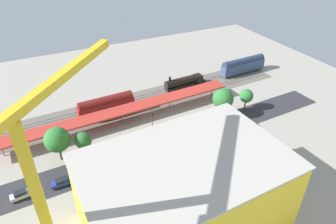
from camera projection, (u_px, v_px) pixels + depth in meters
ground_plane at (181, 133)px, 84.28m from camera, size 149.25×149.25×0.00m
rail_bed at (151, 99)px, 99.89m from camera, size 93.77×17.53×0.01m
street_asphalt at (185, 137)px, 82.67m from camera, size 93.57×12.80×0.01m
track_rails at (151, 99)px, 99.79m from camera, size 93.21×11.10×0.12m
platform_canopy_near at (121, 111)px, 86.95m from camera, size 69.81×7.90×4.01m
locomotive at (185, 82)px, 106.45m from camera, size 15.50×3.33×5.06m
passenger_coach at (243, 65)px, 114.86m from camera, size 18.63×3.76×6.01m
freight_coach_far at (106, 106)px, 90.21m from camera, size 16.94×3.74×6.23m
parked_car_0 at (248, 125)px, 86.39m from camera, size 4.14×2.01×1.66m
parked_car_1 at (222, 132)px, 83.41m from camera, size 4.78×2.18×1.65m
parked_car_2 at (193, 141)px, 80.28m from camera, size 4.08×1.74×1.60m
parked_car_3 at (168, 151)px, 76.75m from camera, size 4.33×2.08×1.82m
parked_car_4 at (135, 161)px, 73.42m from camera, size 4.40×2.05×1.77m
parked_car_5 at (98, 172)px, 70.30m from camera, size 4.25×1.78×1.77m
parked_car_6 at (62, 182)px, 67.73m from camera, size 4.80×1.89×1.73m
parked_car_7 at (21, 195)px, 64.57m from camera, size 4.35×2.07×1.76m
construction_building at (184, 194)px, 55.89m from camera, size 36.11×24.20×15.29m
construction_roof_slab at (185, 161)px, 51.65m from camera, size 36.74×24.83×0.40m
tower_crane at (50, 184)px, 40.59m from camera, size 19.96×22.21×33.81m
box_truck_0 at (199, 142)px, 78.07m from camera, size 10.21×3.06×3.67m
box_truck_1 at (146, 159)px, 72.71m from camera, size 8.46×2.62×3.46m
box_truck_2 at (149, 166)px, 70.71m from camera, size 9.56×2.57×3.58m
street_tree_0 at (83, 140)px, 73.96m from camera, size 4.12×4.12×6.76m
street_tree_1 at (57, 140)px, 72.09m from camera, size 6.12×6.12×9.03m
street_tree_2 at (246, 96)px, 92.52m from camera, size 4.14×4.14×6.60m
street_tree_3 at (223, 99)px, 88.23m from camera, size 6.06×6.06×8.98m
traffic_light at (152, 121)px, 81.08m from camera, size 0.50×0.36×7.20m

